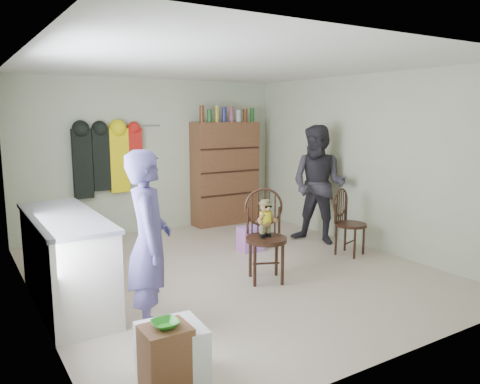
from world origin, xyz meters
TOP-DOWN VIEW (x-y plane):
  - ground_plane at (0.00, 0.00)m, footprint 5.00×5.00m
  - room_walls at (0.00, 0.53)m, footprint 5.00×5.00m
  - counter at (-1.95, 0.00)m, footprint 0.64×1.86m
  - stool at (-1.70, -1.94)m, footprint 0.33×0.28m
  - bowl at (-1.70, -1.94)m, footprint 0.19×0.19m
  - plastic_tub at (-1.62, -1.87)m, footprint 0.48×0.46m
  - chair_front at (0.19, -0.46)m, footprint 0.63×0.63m
  - chair_far at (1.73, -0.23)m, footprint 0.52×0.52m
  - striped_bag at (0.69, 0.62)m, footprint 0.34×0.26m
  - person_left at (-1.45, -1.02)m, footprint 0.57×0.70m
  - person_right at (1.80, 0.45)m, footprint 0.99×1.07m
  - dresser at (1.25, 2.30)m, footprint 1.20×0.39m
  - coat_rack at (-0.83, 2.38)m, footprint 1.42×0.12m

SIDE VIEW (x-z plane):
  - ground_plane at x=0.00m, z-range 0.00..0.00m
  - striped_bag at x=0.69m, z-range 0.00..0.35m
  - plastic_tub at x=-1.62m, z-range 0.00..0.42m
  - stool at x=-1.70m, z-range 0.00..0.47m
  - counter at x=-1.95m, z-range 0.00..0.94m
  - chair_far at x=1.73m, z-range 0.03..0.95m
  - bowl at x=-1.70m, z-range 0.47..0.52m
  - chair_front at x=0.19m, z-range 0.09..1.16m
  - person_left at x=-1.45m, z-range 0.00..1.64m
  - person_right at x=1.80m, z-range 0.00..1.78m
  - dresser at x=1.25m, z-range -0.12..1.95m
  - coat_rack at x=-0.83m, z-range 0.70..1.80m
  - room_walls at x=0.00m, z-range -0.92..4.08m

